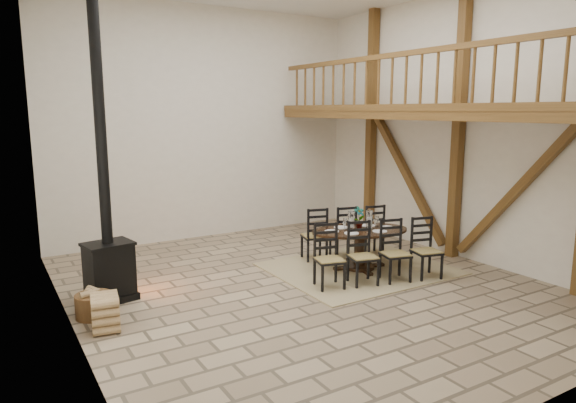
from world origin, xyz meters
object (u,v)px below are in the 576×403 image
wood_stove (107,227)px  log_stack (105,313)px  dining_table (361,250)px  log_basket (94,304)px

wood_stove → log_stack: (-0.29, -1.05, -0.89)m
dining_table → log_stack: dining_table is taller
dining_table → wood_stove: size_ratio=0.47×
dining_table → log_basket: (-4.46, 0.29, -0.20)m
log_basket → log_stack: size_ratio=0.97×
log_basket → wood_stove: bearing=57.2°
dining_table → wood_stove: (-4.12, 0.81, 0.74)m
wood_stove → dining_table: bearing=-21.1°
dining_table → log_stack: bearing=-162.3°
log_stack → wood_stove: bearing=74.4°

